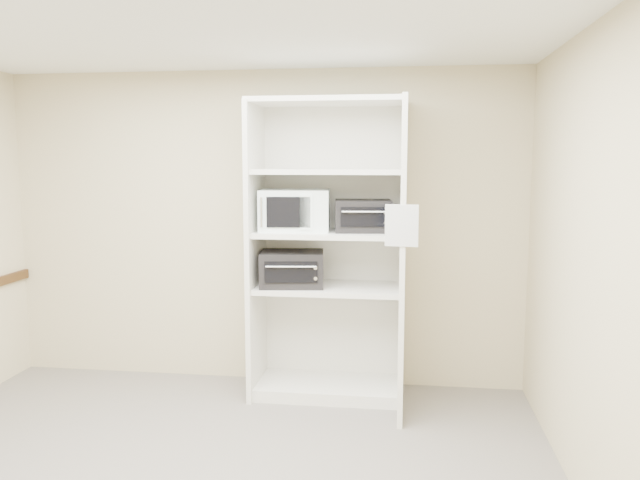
# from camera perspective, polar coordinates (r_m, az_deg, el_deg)

# --- Properties ---
(ceiling) EXTENTS (4.50, 4.00, 0.01)m
(ceiling) POSITION_cam_1_polar(r_m,az_deg,el_deg) (3.58, -13.30, 19.37)
(ceiling) COLOR white
(wall_back) EXTENTS (4.50, 0.02, 2.70)m
(wall_back) POSITION_cam_1_polar(r_m,az_deg,el_deg) (5.45, -5.34, 1.06)
(wall_back) COLOR #C6B990
(wall_back) RESTS_ON ground
(wall_right) EXTENTS (0.02, 4.00, 2.70)m
(wall_right) POSITION_cam_1_polar(r_m,az_deg,el_deg) (3.48, 24.73, -3.16)
(wall_right) COLOR #C6B990
(wall_right) RESTS_ON ground
(shelving_unit) EXTENTS (1.24, 0.92, 2.42)m
(shelving_unit) POSITION_cam_1_polar(r_m,az_deg,el_deg) (5.07, 1.28, -1.87)
(shelving_unit) COLOR silver
(shelving_unit) RESTS_ON floor
(microwave) EXTENTS (0.59, 0.47, 0.33)m
(microwave) POSITION_cam_1_polar(r_m,az_deg,el_deg) (5.08, -2.29, 2.76)
(microwave) COLOR white
(microwave) RESTS_ON shelving_unit
(toaster_oven_upper) EXTENTS (0.48, 0.38, 0.25)m
(toaster_oven_upper) POSITION_cam_1_polar(r_m,az_deg,el_deg) (5.02, 3.95, 2.23)
(toaster_oven_upper) COLOR black
(toaster_oven_upper) RESTS_ON shelving_unit
(toaster_oven_lower) EXTENTS (0.56, 0.45, 0.28)m
(toaster_oven_lower) POSITION_cam_1_polar(r_m,az_deg,el_deg) (5.09, -2.57, -2.63)
(toaster_oven_lower) COLOR black
(toaster_oven_lower) RESTS_ON shelving_unit
(paper_sign) EXTENTS (0.23, 0.03, 0.29)m
(paper_sign) POSITION_cam_1_polar(r_m,az_deg,el_deg) (4.37, 7.47, 1.31)
(paper_sign) COLOR white
(paper_sign) RESTS_ON shelving_unit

